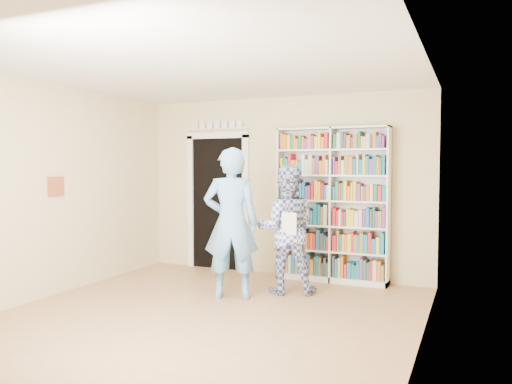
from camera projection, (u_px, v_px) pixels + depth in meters
floor at (200, 320)px, 5.38m from camera, size 5.00×5.00×0.00m
ceiling at (199, 67)px, 5.24m from camera, size 5.00×5.00×0.00m
wall_back at (282, 186)px, 7.60m from camera, size 4.50×0.00×4.50m
wall_left at (43, 191)px, 6.21m from camera, size 0.00×5.00×5.00m
wall_right at (420, 201)px, 4.41m from camera, size 0.00×5.00×5.00m
bookshelf at (332, 204)px, 7.13m from camera, size 1.61×0.30×2.21m
doorway at (218, 196)px, 8.03m from camera, size 1.10×0.08×2.43m
wall_art at (56, 186)px, 6.39m from camera, size 0.03×0.25×0.25m
man_blue at (231, 223)px, 6.24m from camera, size 0.81×0.68×1.89m
man_plaid at (286, 229)px, 6.50m from camera, size 0.98×0.88×1.67m
paper_sheet at (289, 224)px, 6.20m from camera, size 0.20×0.03×0.28m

